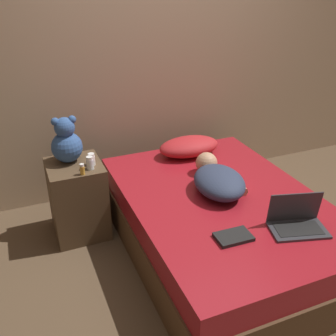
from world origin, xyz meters
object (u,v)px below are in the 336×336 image
person_lying (218,179)px  bottle_amber (82,169)px  bottle_white (92,159)px  bottle_clear (90,163)px  pillow (189,146)px  book (233,237)px  laptop (297,221)px  teddy_bear (66,142)px

person_lying → bottle_amber: (-0.92, 0.36, 0.09)m
bottle_white → bottle_clear: bearing=-112.3°
pillow → book: 1.22m
book → bottle_clear: bearing=123.3°
pillow → person_lying: bearing=-95.8°
bottle_white → bottle_clear: bottle_clear is taller
book → laptop: bearing=-7.5°
teddy_bear → book: 1.44m
bottle_clear → laptop: bearing=-44.2°
pillow → bottle_white: 0.90m
laptop → bottle_amber: laptop is taller
pillow → teddy_bear: size_ratio=1.50×
laptop → pillow: bearing=112.8°
person_lying → pillow: bearing=94.4°
pillow → book: size_ratio=2.41×
teddy_bear → bottle_amber: size_ratio=4.31×
bottle_white → bottle_clear: 0.07m
bottle_white → laptop: bearing=-46.6°
book → bottle_amber: bearing=128.0°
pillow → teddy_bear: (-1.04, -0.01, 0.22)m
bottle_amber → bottle_white: bottle_white is taller
laptop → bottle_amber: 1.50m
person_lying → bottle_clear: size_ratio=6.66×
person_lying → teddy_bear: bearing=157.7°
person_lying → book: (-0.20, -0.56, -0.07)m
pillow → book: pillow is taller
person_lying → teddy_bear: (-0.97, 0.62, 0.21)m
pillow → teddy_bear: 1.06m
person_lying → laptop: bearing=-60.2°
person_lying → book: bearing=-99.5°
person_lying → bottle_amber: bearing=169.0°
teddy_bear → laptop: bearing=-46.0°
laptop → teddy_bear: 1.74m
pillow → bottle_white: size_ratio=5.75×
person_lying → laptop: laptop is taller
laptop → bottle_white: 1.52m
teddy_bear → bottle_amber: bearing=-78.1°
book → person_lying: bearing=70.3°
bottle_clear → teddy_bear: bearing=122.5°
bottle_clear → book: (0.65, -0.98, -0.17)m
bottle_white → book: (0.62, -1.05, -0.17)m
bottle_amber → bottle_white: 0.16m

